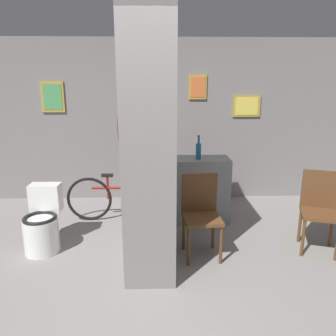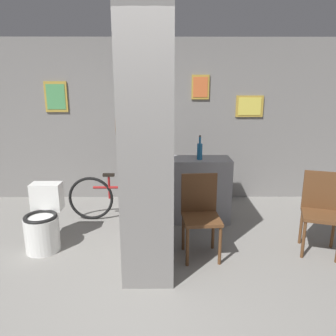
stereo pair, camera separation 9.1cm
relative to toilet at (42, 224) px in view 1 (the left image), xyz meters
name	(u,v)px [view 1 (the left image)]	position (x,y,z in m)	size (l,w,h in m)	color
ground_plane	(153,289)	(1.30, -0.83, -0.31)	(14.00, 14.00, 0.00)	gray
wall_back	(154,121)	(1.30, 1.80, 0.99)	(8.00, 0.09, 2.60)	gray
pillar_center	(150,145)	(1.28, -0.26, 0.99)	(0.53, 1.14, 2.60)	gray
counter_shelf	(188,189)	(1.79, 0.82, 0.14)	(1.12, 0.44, 0.91)	gray
toilet	(42,224)	(0.00, 0.00, 0.00)	(0.40, 0.56, 0.75)	white
chair_near_pillar	(201,211)	(1.84, -0.15, 0.20)	(0.44, 0.44, 0.93)	brown
chair_by_doorway	(320,207)	(3.24, -0.06, 0.20)	(0.51, 0.51, 0.93)	brown
bicycle	(127,198)	(0.92, 0.83, 0.02)	(1.71, 0.42, 0.69)	black
bottle_tall	(198,150)	(1.91, 0.77, 0.71)	(0.07, 0.07, 0.34)	#19598C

